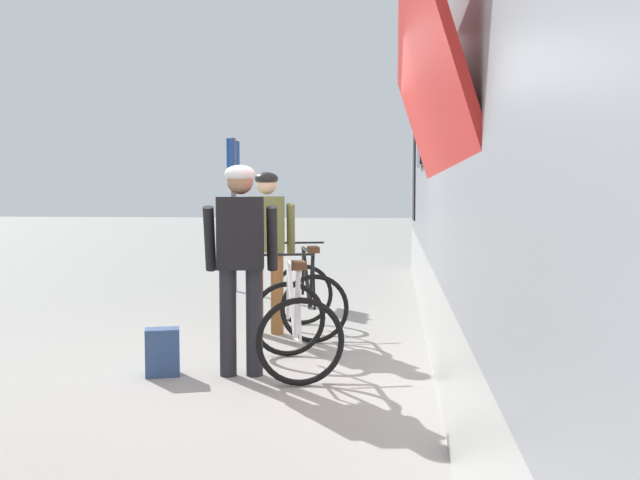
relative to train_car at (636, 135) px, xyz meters
name	(u,v)px	position (x,y,z in m)	size (l,w,h in m)	color
ground_plane	(279,376)	(-2.77, 0.14, -1.97)	(80.00, 80.00, 0.00)	gray
train_car	(636,135)	(0.00, 0.00, 0.00)	(3.30, 17.64, 3.88)	gray
cyclist_near_in_olive	(267,238)	(-3.19, 1.87, -0.91)	(0.64, 0.36, 1.76)	#935B2D
cyclist_far_in_dark	(241,251)	(-3.08, 0.12, -0.91)	(0.64, 0.37, 1.76)	#232328
bicycle_near_black	(308,297)	(-2.75, 1.94, -1.56)	(0.96, 1.21, 0.99)	black
bicycle_far_white	(294,324)	(-2.67, 0.35, -1.56)	(0.95, 1.21, 0.99)	black
backpack_on_platform	(163,352)	(-3.74, 0.04, -1.77)	(0.28, 0.18, 0.40)	navy
platform_sign_post	(234,188)	(-4.33, 5.13, -0.34)	(0.08, 0.70, 2.40)	#595B60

